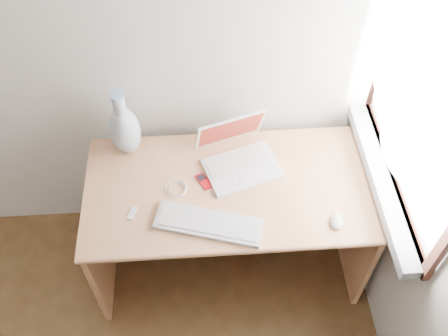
{
  "coord_description": "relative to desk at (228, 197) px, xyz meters",
  "views": [
    {
      "loc": [
        0.89,
        -0.01,
        2.59
      ],
      "look_at": [
        0.98,
        1.35,
        0.87
      ],
      "focal_mm": 40.0,
      "sensor_mm": 36.0,
      "label": 1
    }
  ],
  "objects": [
    {
      "name": "external_keyboard",
      "position": [
        -0.11,
        -0.29,
        0.22
      ],
      "size": [
        0.49,
        0.27,
        0.02
      ],
      "rotation": [
        0.0,
        0.0,
        -0.28
      ],
      "color": "white",
      "rests_on": "desk"
    },
    {
      "name": "ipod",
      "position": [
        -0.12,
        -0.05,
        0.21
      ],
      "size": [
        0.09,
        0.11,
        0.01
      ],
      "rotation": [
        0.0,
        0.0,
        0.53
      ],
      "color": "#A60B13",
      "rests_on": "desk"
    },
    {
      "name": "vase",
      "position": [
        -0.48,
        0.18,
        0.36
      ],
      "size": [
        0.15,
        0.15,
        0.38
      ],
      "color": "silver",
      "rests_on": "desk"
    },
    {
      "name": "remote",
      "position": [
        -0.45,
        -0.2,
        0.21
      ],
      "size": [
        0.05,
        0.08,
        0.01
      ],
      "primitive_type": "cube",
      "rotation": [
        0.0,
        0.0,
        -0.33
      ],
      "color": "white",
      "rests_on": "desk"
    },
    {
      "name": "window",
      "position": [
        0.71,
        -0.14,
        0.77
      ],
      "size": [
        0.11,
        0.99,
        1.1
      ],
      "color": "silver",
      "rests_on": "right_wall"
    },
    {
      "name": "desk",
      "position": [
        0.0,
        0.0,
        0.0
      ],
      "size": [
        1.35,
        0.68,
        0.72
      ],
      "color": "tan",
      "rests_on": "floor"
    },
    {
      "name": "cable_coil",
      "position": [
        -0.25,
        -0.08,
        0.21
      ],
      "size": [
        0.13,
        0.13,
        0.01
      ],
      "primitive_type": "torus",
      "rotation": [
        0.0,
        0.0,
        0.29
      ],
      "color": "white",
      "rests_on": "desk"
    },
    {
      "name": "mouse",
      "position": [
        0.46,
        -0.31,
        0.22
      ],
      "size": [
        0.08,
        0.1,
        0.03
      ],
      "primitive_type": "ellipsoid",
      "rotation": [
        0.0,
        0.0,
        -0.27
      ],
      "color": "white",
      "rests_on": "desk"
    },
    {
      "name": "laptop",
      "position": [
        0.07,
        0.06,
        0.26
      ],
      "size": [
        0.4,
        0.37,
        0.23
      ],
      "rotation": [
        0.0,
        0.0,
        0.3
      ],
      "color": "white",
      "rests_on": "desk"
    }
  ]
}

